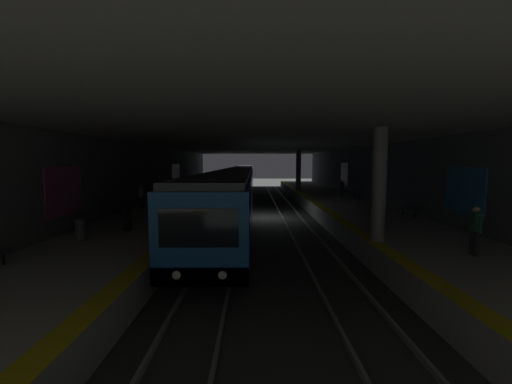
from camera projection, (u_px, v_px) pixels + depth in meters
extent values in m
plane|color=#383A38|center=(262.00, 218.00, 24.72)|extent=(120.00, 120.00, 0.00)
cube|color=gray|center=(300.00, 217.00, 24.74)|extent=(60.00, 0.09, 0.16)
cube|color=gray|center=(282.00, 217.00, 24.73)|extent=(60.00, 0.09, 0.16)
cube|color=gray|center=(243.00, 217.00, 24.70)|extent=(60.00, 0.09, 0.16)
cube|color=gray|center=(224.00, 217.00, 24.69)|extent=(60.00, 0.09, 0.16)
cube|color=#B7B2A8|center=(348.00, 211.00, 24.72)|extent=(60.00, 5.30, 1.05)
cube|color=yellow|center=(317.00, 204.00, 24.66)|extent=(60.00, 0.60, 0.01)
cube|color=#B7B2A8|center=(177.00, 211.00, 24.63)|extent=(60.00, 5.30, 1.05)
cube|color=yellow|center=(207.00, 204.00, 24.60)|extent=(60.00, 0.60, 0.01)
cube|color=slate|center=(386.00, 181.00, 24.53)|extent=(60.00, 0.50, 5.60)
cube|color=#338CCC|center=(464.00, 190.00, 15.02)|extent=(2.78, 0.06, 2.12)
cube|color=#BF4C8C|center=(345.00, 174.00, 34.85)|extent=(2.66, 0.06, 2.51)
cube|color=slate|center=(138.00, 181.00, 24.40)|extent=(60.00, 0.50, 5.60)
cube|color=#BF4C8C|center=(64.00, 191.00, 14.47)|extent=(2.76, 0.06, 2.20)
cube|color=#BF4C8C|center=(176.00, 174.00, 35.17)|extent=(3.44, 0.06, 2.17)
cube|color=#ADAAA3|center=(263.00, 141.00, 24.19)|extent=(60.00, 19.40, 0.40)
cylinder|color=gray|center=(379.00, 185.00, 12.89)|extent=(0.56, 0.56, 4.55)
cylinder|color=gray|center=(298.00, 171.00, 36.04)|extent=(0.56, 0.56, 4.55)
cube|color=#19569E|center=(226.00, 202.00, 17.73)|extent=(17.50, 2.80, 2.70)
cube|color=navy|center=(226.00, 221.00, 17.83)|extent=(17.50, 2.82, 0.56)
cube|color=black|center=(226.00, 196.00, 17.70)|extent=(16.10, 2.83, 0.90)
cube|color=#47474C|center=(226.00, 175.00, 17.60)|extent=(17.15, 2.58, 0.24)
cube|color=black|center=(216.00, 254.00, 13.08)|extent=(2.20, 1.64, 0.76)
cube|color=black|center=(232.00, 215.00, 22.66)|extent=(2.20, 1.64, 0.76)
cube|color=black|center=(199.00, 228.00, 8.97)|extent=(0.04, 2.24, 1.10)
cylinder|color=silver|center=(222.00, 275.00, 9.10)|extent=(0.04, 0.24, 0.24)
cylinder|color=silver|center=(176.00, 275.00, 9.09)|extent=(0.04, 0.24, 0.24)
cube|color=#19569E|center=(240.00, 182.00, 35.75)|extent=(17.50, 2.80, 2.70)
cube|color=navy|center=(240.00, 192.00, 35.85)|extent=(17.50, 2.82, 0.56)
cube|color=black|center=(240.00, 179.00, 35.72)|extent=(16.10, 2.83, 0.90)
cube|color=#47474C|center=(240.00, 169.00, 35.62)|extent=(17.15, 2.58, 0.24)
cube|color=black|center=(238.00, 201.00, 31.10)|extent=(2.20, 1.64, 0.76)
cube|color=black|center=(242.00, 192.00, 40.68)|extent=(2.20, 1.64, 0.76)
cube|color=#19569E|center=(244.00, 175.00, 53.77)|extent=(17.50, 2.80, 2.70)
cube|color=navy|center=(245.00, 182.00, 53.87)|extent=(17.50, 2.82, 0.56)
cube|color=black|center=(244.00, 173.00, 53.74)|extent=(16.10, 2.83, 0.90)
cube|color=#47474C|center=(244.00, 167.00, 53.64)|extent=(17.15, 2.58, 0.24)
cube|color=black|center=(244.00, 187.00, 49.12)|extent=(2.20, 1.64, 0.76)
cube|color=black|center=(245.00, 183.00, 58.70)|extent=(2.20, 1.64, 0.76)
cylinder|color=#262628|center=(415.00, 215.00, 18.22)|extent=(0.08, 0.08, 0.42)
cylinder|color=#262628|center=(404.00, 211.00, 19.57)|extent=(0.08, 0.08, 0.42)
cube|color=#4C4C51|center=(409.00, 209.00, 18.87)|extent=(1.70, 0.44, 0.08)
cube|color=#4C4C51|center=(413.00, 206.00, 18.85)|extent=(1.70, 0.06, 0.40)
cylinder|color=#262628|center=(360.00, 197.00, 27.69)|extent=(0.08, 0.08, 0.42)
cylinder|color=#262628|center=(355.00, 195.00, 29.04)|extent=(0.08, 0.08, 0.42)
cube|color=#4C4C51|center=(357.00, 193.00, 28.34)|extent=(1.70, 0.44, 0.08)
cube|color=#4C4C51|center=(360.00, 191.00, 28.32)|extent=(1.70, 0.06, 0.40)
cylinder|color=#262628|center=(348.00, 193.00, 31.04)|extent=(0.08, 0.08, 0.42)
cylinder|color=#262628|center=(344.00, 192.00, 32.39)|extent=(0.08, 0.08, 0.42)
cube|color=#4C4C51|center=(346.00, 190.00, 31.69)|extent=(1.70, 0.44, 0.08)
cube|color=#4C4C51|center=(349.00, 188.00, 31.67)|extent=(1.70, 0.06, 0.40)
cylinder|color=#262628|center=(4.00, 258.00, 10.02)|extent=(0.08, 0.08, 0.42)
cylinder|color=#262628|center=(121.00, 213.00, 18.86)|extent=(0.08, 0.08, 0.42)
cylinder|color=#262628|center=(130.00, 210.00, 20.22)|extent=(0.08, 0.08, 0.42)
cube|color=#4C4C51|center=(125.00, 207.00, 19.52)|extent=(1.70, 0.44, 0.08)
cube|color=#4C4C51|center=(122.00, 204.00, 19.50)|extent=(1.70, 0.06, 0.40)
cylinder|color=#262628|center=(159.00, 199.00, 26.47)|extent=(0.08, 0.08, 0.42)
cylinder|color=#262628|center=(164.00, 197.00, 27.82)|extent=(0.08, 0.08, 0.42)
cube|color=#4C4C51|center=(161.00, 195.00, 27.12)|extent=(1.70, 0.44, 0.08)
cube|color=#4C4C51|center=(159.00, 192.00, 27.10)|extent=(1.70, 0.06, 0.40)
cylinder|color=#343434|center=(476.00, 244.00, 10.95)|extent=(0.16, 0.16, 0.85)
cylinder|color=#343434|center=(472.00, 242.00, 11.15)|extent=(0.16, 0.16, 0.85)
cube|color=#2D754C|center=(476.00, 222.00, 10.99)|extent=(0.36, 0.22, 0.60)
cylinder|color=#2D754C|center=(481.00, 225.00, 10.74)|extent=(0.10, 0.10, 0.57)
cylinder|color=#2D754C|center=(471.00, 222.00, 11.24)|extent=(0.10, 0.10, 0.57)
sphere|color=tan|center=(476.00, 210.00, 10.95)|extent=(0.23, 0.23, 0.23)
cylinder|color=#3C3C3C|center=(342.00, 193.00, 29.61)|extent=(0.16, 0.16, 0.77)
cylinder|color=#3C3C3C|center=(342.00, 193.00, 29.81)|extent=(0.16, 0.16, 0.77)
cube|color=#333338|center=(342.00, 186.00, 29.65)|extent=(0.36, 0.22, 0.55)
cylinder|color=#333338|center=(343.00, 186.00, 29.40)|extent=(0.10, 0.10, 0.52)
cylinder|color=#333338|center=(341.00, 186.00, 29.90)|extent=(0.10, 0.10, 0.52)
sphere|color=tan|center=(342.00, 182.00, 29.61)|extent=(0.21, 0.21, 0.21)
cylinder|color=#373737|center=(141.00, 203.00, 22.10)|extent=(0.16, 0.16, 0.82)
cylinder|color=#373737|center=(142.00, 203.00, 22.30)|extent=(0.16, 0.16, 0.82)
cube|color=beige|center=(141.00, 193.00, 22.14)|extent=(0.36, 0.22, 0.58)
cylinder|color=beige|center=(140.00, 194.00, 21.89)|extent=(0.10, 0.10, 0.55)
cylinder|color=beige|center=(143.00, 193.00, 22.39)|extent=(0.10, 0.10, 0.55)
sphere|color=tan|center=(141.00, 187.00, 22.10)|extent=(0.22, 0.22, 0.22)
cube|color=black|center=(128.00, 224.00, 15.13)|extent=(0.42, 0.23, 0.58)
cylinder|color=#333333|center=(128.00, 215.00, 15.09)|extent=(0.02, 0.02, 0.30)
cylinder|color=#595B5E|center=(81.00, 229.00, 13.28)|extent=(0.44, 0.44, 0.85)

